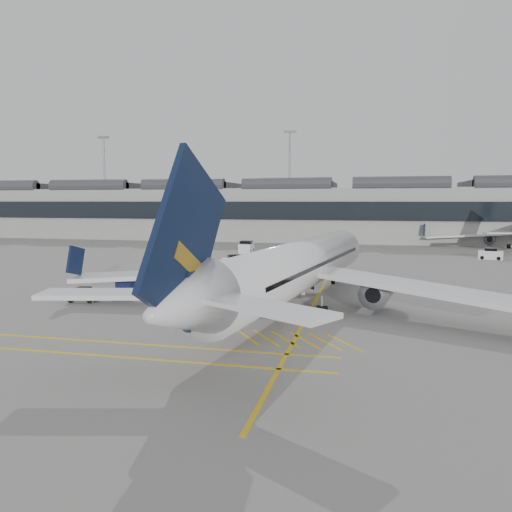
% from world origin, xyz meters
% --- Properties ---
extents(ground, '(220.00, 220.00, 0.00)m').
position_xyz_m(ground, '(0.00, 0.00, 0.00)').
color(ground, gray).
rests_on(ground, ground).
extents(terminal, '(200.00, 20.45, 12.40)m').
position_xyz_m(terminal, '(0.00, 71.93, 6.14)').
color(terminal, '#9E9E99').
rests_on(terminal, ground).
extents(light_masts, '(113.00, 0.60, 25.45)m').
position_xyz_m(light_masts, '(-1.67, 86.00, 14.49)').
color(light_masts, slate).
rests_on(light_masts, ground).
extents(apron_markings, '(0.25, 60.00, 0.01)m').
position_xyz_m(apron_markings, '(10.00, 10.00, 0.01)').
color(apron_markings, gold).
rests_on(apron_markings, ground).
extents(airliner_main, '(37.52, 41.30, 11.04)m').
position_xyz_m(airliner_main, '(8.78, 1.72, 3.24)').
color(airliner_main, silver).
rests_on(airliner_main, ground).
extents(belt_loader, '(4.86, 2.00, 1.95)m').
position_xyz_m(belt_loader, '(6.68, 8.19, 0.57)').
color(belt_loader, beige).
rests_on(belt_loader, ground).
extents(baggage_cart_a, '(2.02, 1.80, 1.81)m').
position_xyz_m(baggage_cart_a, '(2.03, 6.21, 0.97)').
color(baggage_cart_a, gray).
rests_on(baggage_cart_a, ground).
extents(baggage_cart_b, '(1.82, 1.62, 1.63)m').
position_xyz_m(baggage_cart_b, '(-1.00, 9.37, 0.87)').
color(baggage_cart_b, gray).
rests_on(baggage_cart_b, ground).
extents(baggage_cart_c, '(2.00, 1.76, 1.84)m').
position_xyz_m(baggage_cart_c, '(1.13, 3.24, 0.98)').
color(baggage_cart_c, gray).
rests_on(baggage_cart_c, ground).
extents(baggage_cart_d, '(1.89, 1.62, 1.84)m').
position_xyz_m(baggage_cart_d, '(-6.66, 3.80, 0.99)').
color(baggage_cart_d, gray).
rests_on(baggage_cart_d, ground).
extents(ramp_agent_a, '(0.77, 0.85, 1.95)m').
position_xyz_m(ramp_agent_a, '(6.59, 9.79, 0.98)').
color(ramp_agent_a, orange).
rests_on(ramp_agent_a, ground).
extents(ramp_agent_b, '(0.79, 0.63, 1.56)m').
position_xyz_m(ramp_agent_b, '(4.03, 3.63, 0.78)').
color(ramp_agent_b, orange).
rests_on(ramp_agent_b, ground).
extents(pushback_tug, '(2.37, 1.64, 1.23)m').
position_xyz_m(pushback_tug, '(-9.00, 0.51, 0.55)').
color(pushback_tug, '#494A3F').
rests_on(pushback_tug, ground).
extents(safety_cone_nose, '(0.38, 0.38, 0.53)m').
position_xyz_m(safety_cone_nose, '(12.02, 20.27, 0.27)').
color(safety_cone_nose, '#F24C0A').
rests_on(safety_cone_nose, ground).
extents(safety_cone_engine, '(0.36, 0.36, 0.50)m').
position_xyz_m(safety_cone_engine, '(15.60, 9.41, 0.25)').
color(safety_cone_engine, '#F24C0A').
rests_on(safety_cone_engine, ground).
extents(service_van_left, '(3.57, 2.84, 1.64)m').
position_xyz_m(service_van_left, '(-2.17, 23.84, 0.73)').
color(service_van_left, white).
rests_on(service_van_left, ground).
extents(service_van_mid, '(2.13, 3.99, 2.00)m').
position_xyz_m(service_van_mid, '(-5.13, 42.08, 0.90)').
color(service_van_mid, white).
rests_on(service_van_mid, ground).
extents(service_van_right, '(3.55, 2.43, 1.66)m').
position_xyz_m(service_van_right, '(31.62, 40.93, 0.74)').
color(service_van_right, white).
rests_on(service_van_right, ground).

